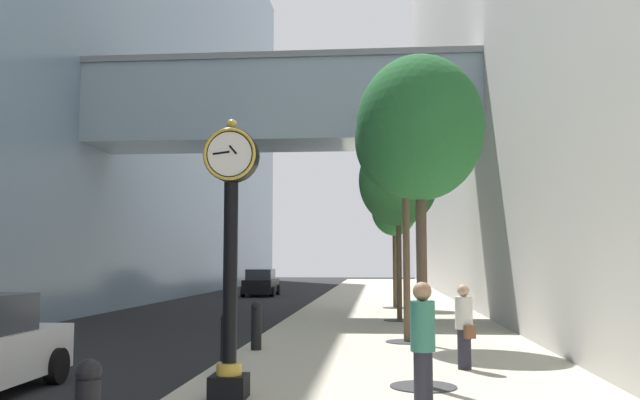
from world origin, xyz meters
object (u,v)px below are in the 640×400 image
street_tree_near (420,129)px  car_black_near (261,283)px  street_tree_far (394,211)px  pedestrian_by_clock (423,343)px  street_tree_mid_near (405,140)px  street_clock (230,243)px  pedestrian_walking (464,325)px  bollard_fourth (256,324)px  street_tree_mid_far (398,181)px  bollard_third (227,340)px

street_tree_near → car_black_near: 31.01m
street_tree_far → pedestrian_by_clock: bearing=-90.4°
street_tree_mid_near → pedestrian_by_clock: bearing=-90.9°
street_clock → street_tree_near: bearing=21.5°
street_tree_far → pedestrian_walking: (0.91, -16.32, -3.39)m
street_tree_mid_near → car_black_near: bearing=108.5°
bollard_fourth → pedestrian_walking: pedestrian_walking is taller
street_tree_mid_near → street_tree_near: bearing=-90.0°
street_tree_mid_near → car_black_near: street_tree_mid_near is taller
bollard_fourth → pedestrian_by_clock: pedestrian_by_clock is taller
bollard_fourth → pedestrian_by_clock: 7.17m
street_tree_mid_near → pedestrian_by_clock: (-0.13, -8.07, -4.25)m
street_tree_mid_far → car_black_near: (-7.91, 17.63, -4.17)m
pedestrian_walking → street_tree_mid_near: bearing=102.3°
bollard_fourth → pedestrian_by_clock: size_ratio=0.63×
street_tree_near → street_tree_mid_far: 12.14m
street_tree_mid_near → car_black_near: size_ratio=1.54×
street_clock → car_black_near: 31.37m
street_clock → pedestrian_by_clock: street_clock is taller
street_clock → pedestrian_walking: 5.18m
bollard_third → pedestrian_walking: size_ratio=0.70×
bollard_third → street_tree_near: (3.57, -1.22, 3.71)m
street_clock → car_black_near: size_ratio=0.98×
street_tree_near → pedestrian_walking: bearing=64.1°
pedestrian_walking → car_black_near: 29.25m
car_black_near → street_tree_near: bearing=-75.1°
street_tree_mid_near → street_tree_mid_far: size_ratio=1.05×
street_tree_mid_far → car_black_near: bearing=114.2°
street_tree_mid_far → pedestrian_walking: (0.91, -10.25, -3.99)m
pedestrian_walking → car_black_near: pedestrian_walking is taller
bollard_fourth → pedestrian_by_clock: bearing=-61.3°
street_tree_mid_near → bollard_third: bearing=-126.3°
bollard_fourth → street_tree_near: size_ratio=0.20×
street_tree_mid_far → bollard_fourth: bearing=-114.4°
bollard_third → bollard_fourth: size_ratio=1.00×
bollard_fourth → street_tree_mid_near: (3.57, 1.79, 4.62)m
street_tree_mid_near → street_tree_mid_far: (0.00, 6.07, -0.38)m
bollard_fourth → car_black_near: size_ratio=0.26×
street_tree_far → street_tree_near: bearing=-90.0°
street_tree_far → pedestrian_walking: street_tree_far is taller
street_clock → street_tree_mid_far: street_tree_mid_far is taller
street_tree_far → car_black_near: bearing=124.4°
street_tree_mid_far → pedestrian_walking: street_tree_mid_far is taller
bollard_third → street_tree_near: street_tree_near is taller
bollard_third → pedestrian_by_clock: (3.44, -3.23, 0.37)m
street_tree_mid_far → street_tree_far: bearing=90.0°
street_tree_near → pedestrian_by_clock: street_tree_near is taller
bollard_fourth → car_black_near: (-4.34, 25.48, 0.07)m
bollard_third → street_tree_mid_far: 12.24m
bollard_third → pedestrian_by_clock: bearing=-43.2°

